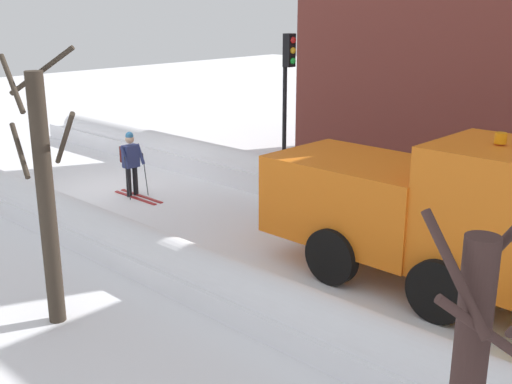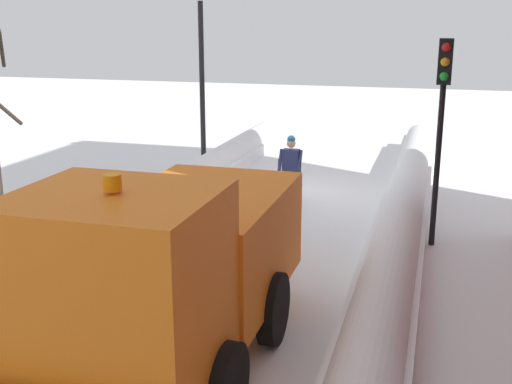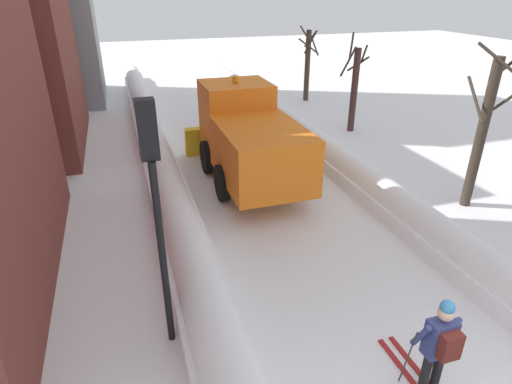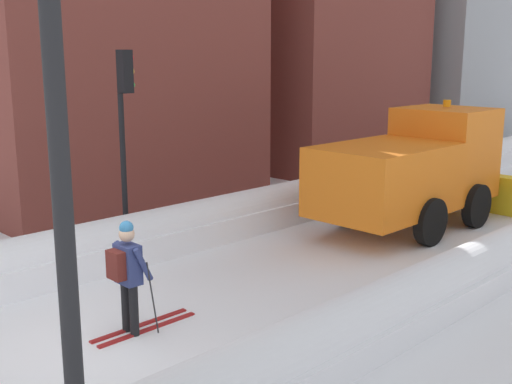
% 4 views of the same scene
% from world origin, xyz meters
% --- Properties ---
extents(ground_plane, '(80.00, 80.00, 0.00)m').
position_xyz_m(ground_plane, '(0.00, 10.00, 0.00)').
color(ground_plane, white).
extents(snowbank_left, '(1.10, 36.00, 1.00)m').
position_xyz_m(snowbank_left, '(-2.91, 10.00, 0.43)').
color(snowbank_left, white).
rests_on(snowbank_left, ground).
extents(snowbank_right, '(1.10, 36.00, 0.90)m').
position_xyz_m(snowbank_right, '(2.91, 10.00, 0.34)').
color(snowbank_right, white).
rests_on(snowbank_right, ground).
extents(plow_truck, '(3.20, 5.98, 3.12)m').
position_xyz_m(plow_truck, '(-0.23, 9.47, 1.48)').
color(plow_truck, orange).
rests_on(plow_truck, ground).
extents(skier, '(0.62, 1.80, 1.81)m').
position_xyz_m(skier, '(0.10, 0.86, 1.00)').
color(skier, black).
rests_on(skier, ground).
extents(traffic_light_pole, '(0.28, 0.42, 4.35)m').
position_xyz_m(traffic_light_pole, '(-3.58, 3.33, 3.05)').
color(traffic_light_pole, black).
rests_on(traffic_light_pole, ground).
extents(bare_tree_near, '(1.12, 1.41, 4.55)m').
position_xyz_m(bare_tree_near, '(5.28, 5.88, 2.22)').
color(bare_tree_near, '#3A3026').
rests_on(bare_tree_near, ground).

